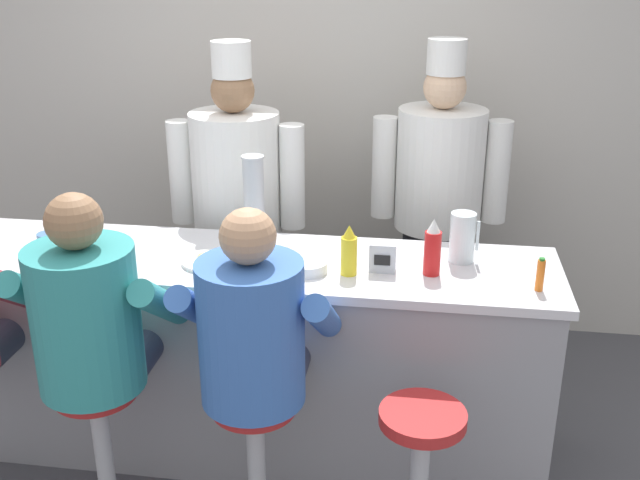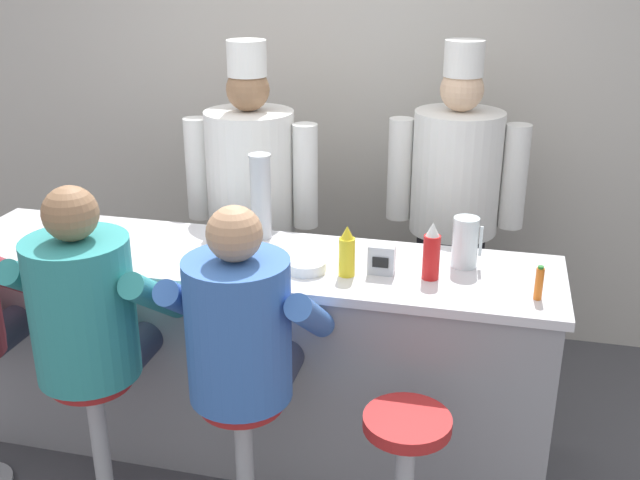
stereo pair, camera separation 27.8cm
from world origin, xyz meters
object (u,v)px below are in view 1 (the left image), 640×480
at_px(diner_seated_teal, 92,325).
at_px(coffee_mug_blue, 49,242).
at_px(ketchup_bottle_red, 433,249).
at_px(napkin_dispenser_chrome, 383,257).
at_px(coffee_mug_white, 82,261).
at_px(cup_stack_steel, 253,198).
at_px(hot_sauce_bottle_orange, 540,275).
at_px(water_pitcher_clear, 462,237).
at_px(cook_in_whites_far, 438,197).
at_px(mustard_bottle_yellow, 349,252).
at_px(diner_seated_blue, 254,340).
at_px(empty_stool_round, 420,462).
at_px(cereal_bowl, 308,267).
at_px(cook_in_whites_near, 237,203).
at_px(breakfast_plate, 210,260).

bearing_deg(diner_seated_teal, coffee_mug_blue, 129.01).
relative_size(ketchup_bottle_red, napkin_dispenser_chrome, 1.98).
relative_size(coffee_mug_white, cup_stack_steel, 0.32).
relative_size(hot_sauce_bottle_orange, coffee_mug_blue, 1.02).
distance_m(cup_stack_steel, diner_seated_teal, 0.98).
relative_size(ketchup_bottle_red, water_pitcher_clear, 1.11).
bearing_deg(coffee_mug_white, cook_in_whites_far, 37.18).
relative_size(mustard_bottle_yellow, diner_seated_blue, 0.15).
distance_m(hot_sauce_bottle_orange, empty_stool_round, 0.89).
distance_m(mustard_bottle_yellow, cereal_bowl, 0.19).
bearing_deg(ketchup_bottle_red, coffee_mug_blue, 179.96).
xyz_separation_m(ketchup_bottle_red, coffee_mug_white, (-1.49, -0.18, -0.07)).
height_order(diner_seated_blue, cook_in_whites_near, cook_in_whites_near).
relative_size(cup_stack_steel, cook_in_whites_near, 0.22).
bearing_deg(cook_in_whites_far, mustard_bottle_yellow, -110.23).
bearing_deg(cook_in_whites_near, mustard_bottle_yellow, -48.66).
height_order(breakfast_plate, cook_in_whites_far, cook_in_whites_far).
distance_m(ketchup_bottle_red, coffee_mug_blue, 1.73).
bearing_deg(hot_sauce_bottle_orange, napkin_dispenser_chrome, 170.86).
distance_m(coffee_mug_blue, napkin_dispenser_chrome, 1.52).
bearing_deg(water_pitcher_clear, diner_seated_blue, -138.38).
xyz_separation_m(mustard_bottle_yellow, diner_seated_teal, (-0.95, -0.48, -0.17)).
relative_size(cereal_bowl, napkin_dispenser_chrome, 1.34).
height_order(coffee_mug_white, diner_seated_teal, diner_seated_teal).
relative_size(cup_stack_steel, empty_stool_round, 0.60).
bearing_deg(napkin_dispenser_chrome, diner_seated_blue, -129.74).
relative_size(breakfast_plate, napkin_dispenser_chrome, 1.98).
relative_size(coffee_mug_white, diner_seated_blue, 0.09).
xyz_separation_m(hot_sauce_bottle_orange, cup_stack_steel, (-1.27, 0.39, 0.14)).
distance_m(breakfast_plate, cereal_bowl, 0.44).
xyz_separation_m(napkin_dispenser_chrome, diner_seated_blue, (-0.45, -0.54, -0.14)).
bearing_deg(cup_stack_steel, diner_seated_teal, -119.38).
relative_size(cereal_bowl, diner_seated_blue, 0.12).
bearing_deg(diner_seated_blue, mustard_bottle_yellow, 57.52).
distance_m(coffee_mug_blue, diner_seated_blue, 1.21).
bearing_deg(cup_stack_steel, coffee_mug_white, -144.22).
bearing_deg(mustard_bottle_yellow, empty_stool_round, -56.43).
relative_size(mustard_bottle_yellow, empty_stool_round, 0.32).
bearing_deg(diner_seated_blue, hot_sauce_bottle_orange, 21.64).
bearing_deg(mustard_bottle_yellow, diner_seated_teal, -153.31).
xyz_separation_m(diner_seated_teal, cook_in_whites_far, (1.33, 1.50, 0.10)).
bearing_deg(cook_in_whites_near, napkin_dispenser_chrome, -41.23).
distance_m(cereal_bowl, coffee_mug_white, 0.97).
bearing_deg(cook_in_whites_far, water_pitcher_clear, -82.90).
xyz_separation_m(water_pitcher_clear, cook_in_whites_near, (-1.16, 0.56, -0.09)).
xyz_separation_m(mustard_bottle_yellow, cup_stack_steel, (-0.49, 0.34, 0.10)).
xyz_separation_m(breakfast_plate, diner_seated_teal, (-0.33, -0.51, -0.08)).
xyz_separation_m(cereal_bowl, cup_stack_steel, (-0.31, 0.34, 0.18)).
xyz_separation_m(coffee_mug_white, empty_stool_round, (1.48, -0.39, -0.59)).
bearing_deg(breakfast_plate, diner_seated_blue, -58.38).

